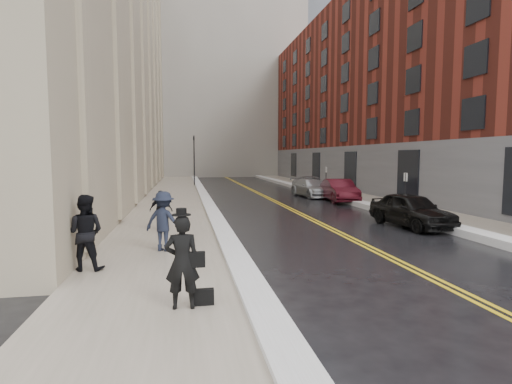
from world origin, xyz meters
name	(u,v)px	position (x,y,z in m)	size (l,w,h in m)	color
ground	(308,259)	(0.00, 0.00, 0.00)	(160.00, 160.00, 0.00)	black
sidewalk_left	(172,201)	(-4.50, 16.00, 0.07)	(4.00, 64.00, 0.15)	gray
sidewalk_right	(359,198)	(9.00, 16.00, 0.07)	(3.00, 64.00, 0.15)	gray
lane_stripe_a	(271,200)	(2.38, 16.00, 0.00)	(0.12, 64.00, 0.01)	gold
lane_stripe_b	(274,200)	(2.62, 16.00, 0.00)	(0.12, 64.00, 0.01)	gold
snow_ridge_left	(206,200)	(-2.20, 16.00, 0.13)	(0.70, 60.80, 0.26)	white
snow_ridge_right	(335,197)	(7.15, 16.00, 0.15)	(0.85, 60.80, 0.30)	white
building_right	(415,92)	(17.50, 23.00, 9.00)	(14.00, 50.00, 18.00)	maroon
tower_far_center	(210,15)	(1.00, 56.00, 26.00)	(28.00, 16.00, 52.00)	gray
tower_far_right	(275,59)	(14.00, 66.00, 22.00)	(22.00, 18.00, 44.00)	slate
tower_far_left	(138,18)	(-12.00, 72.00, 30.00)	(22.00, 18.00, 60.00)	slate
traffic_signal	(194,156)	(-2.60, 30.00, 3.08)	(0.18, 0.15, 5.20)	black
parking_sign_near	(405,189)	(7.90, 8.00, 1.36)	(0.06, 0.35, 2.23)	black
parking_sign_far	(326,177)	(7.90, 20.00, 1.36)	(0.06, 0.35, 2.23)	black
car_black	(411,210)	(6.12, 4.50, 0.75)	(1.78, 4.43, 1.51)	black
car_maroon	(339,190)	(6.80, 14.39, 0.77)	(1.64, 4.70, 1.55)	#3F0B14
car_silver_near	(311,188)	(5.96, 17.90, 0.69)	(1.93, 4.76, 1.38)	#999CA0
car_silver_far	(311,185)	(6.80, 20.62, 0.71)	(2.36, 5.11, 1.42)	#93969B
pedestrian_main	(182,262)	(-3.72, -3.69, 1.06)	(0.67, 0.44, 1.83)	black
pedestrian_a	(85,232)	(-6.20, -0.57, 1.13)	(0.96, 0.74, 1.97)	black
pedestrian_b	(164,221)	(-4.31, 1.25, 1.08)	(1.20, 0.69, 1.86)	black
pedestrian_c	(161,210)	(-4.58, 4.88, 0.94)	(0.93, 0.39, 1.59)	black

